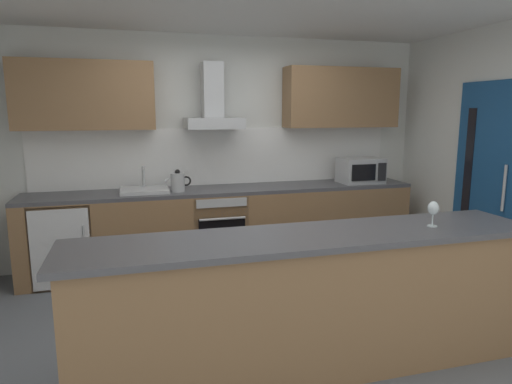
% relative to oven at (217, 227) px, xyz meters
% --- Properties ---
extents(ground, '(5.93, 4.68, 0.02)m').
position_rel_oven_xyz_m(ground, '(0.12, -1.49, -0.47)').
color(ground, slate).
extents(wall_back, '(5.93, 0.12, 2.60)m').
position_rel_oven_xyz_m(wall_back, '(0.12, 0.41, 0.84)').
color(wall_back, silver).
rests_on(wall_back, ground).
extents(backsplash_tile, '(4.19, 0.02, 0.66)m').
position_rel_oven_xyz_m(backsplash_tile, '(0.12, 0.33, 0.77)').
color(backsplash_tile, white).
extents(counter_back, '(4.34, 0.60, 0.90)m').
position_rel_oven_xyz_m(counter_back, '(0.12, 0.03, -0.01)').
color(counter_back, olive).
rests_on(counter_back, ground).
extents(counter_island, '(3.17, 0.64, 0.96)m').
position_rel_oven_xyz_m(counter_island, '(0.20, -2.21, 0.03)').
color(counter_island, olive).
rests_on(counter_island, ground).
extents(upper_cabinets, '(4.28, 0.32, 0.70)m').
position_rel_oven_xyz_m(upper_cabinets, '(0.12, 0.18, 1.45)').
color(upper_cabinets, olive).
extents(side_door, '(0.08, 0.85, 2.05)m').
position_rel_oven_xyz_m(side_door, '(2.57, -1.13, 0.57)').
color(side_door, navy).
rests_on(side_door, ground).
extents(oven, '(0.60, 0.62, 0.80)m').
position_rel_oven_xyz_m(oven, '(0.00, 0.00, 0.00)').
color(oven, slate).
rests_on(oven, ground).
extents(refrigerator, '(0.58, 0.60, 0.85)m').
position_rel_oven_xyz_m(refrigerator, '(-1.60, -0.00, -0.03)').
color(refrigerator, white).
rests_on(refrigerator, ground).
extents(microwave, '(0.50, 0.38, 0.30)m').
position_rel_oven_xyz_m(microwave, '(1.76, -0.03, 0.59)').
color(microwave, '#B7BABC').
rests_on(microwave, counter_back).
extents(sink, '(0.50, 0.40, 0.26)m').
position_rel_oven_xyz_m(sink, '(-0.78, 0.01, 0.47)').
color(sink, silver).
rests_on(sink, counter_back).
extents(kettle, '(0.29, 0.15, 0.24)m').
position_rel_oven_xyz_m(kettle, '(-0.43, -0.03, 0.55)').
color(kettle, '#B7BABC').
rests_on(kettle, counter_back).
extents(range_hood, '(0.62, 0.45, 0.72)m').
position_rel_oven_xyz_m(range_hood, '(-0.00, 0.13, 1.33)').
color(range_hood, '#B7BABC').
extents(wine_glass, '(0.08, 0.08, 0.18)m').
position_rel_oven_xyz_m(wine_glass, '(1.09, -2.25, 0.63)').
color(wine_glass, silver).
rests_on(wine_glass, counter_island).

